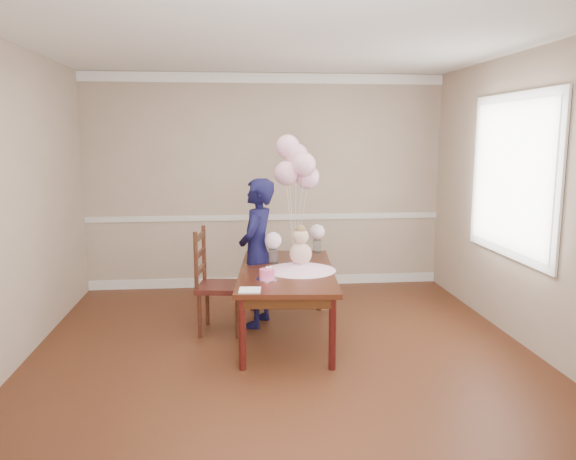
{
  "coord_description": "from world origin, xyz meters",
  "views": [
    {
      "loc": [
        -0.44,
        -4.6,
        1.92
      ],
      "look_at": [
        0.09,
        0.59,
        1.05
      ],
      "focal_mm": 35.0,
      "sensor_mm": 36.0,
      "label": 1
    }
  ],
  "objects_px": {
    "birthday_cake": "(267,274)",
    "dining_chair_seat": "(221,287)",
    "dining_table_top": "(287,271)",
    "woman": "(257,253)"
  },
  "relations": [
    {
      "from": "birthday_cake",
      "to": "dining_chair_seat",
      "type": "bearing_deg",
      "value": 126.9
    },
    {
      "from": "dining_table_top",
      "to": "birthday_cake",
      "type": "bearing_deg",
      "value": -113.96
    },
    {
      "from": "woman",
      "to": "birthday_cake",
      "type": "bearing_deg",
      "value": 24.48
    },
    {
      "from": "dining_table_top",
      "to": "dining_chair_seat",
      "type": "relative_size",
      "value": 3.96
    },
    {
      "from": "dining_table_top",
      "to": "woman",
      "type": "bearing_deg",
      "value": 131.76
    },
    {
      "from": "dining_table_top",
      "to": "birthday_cake",
      "type": "distance_m",
      "value": 0.44
    },
    {
      "from": "dining_chair_seat",
      "to": "dining_table_top",
      "type": "bearing_deg",
      "value": -6.19
    },
    {
      "from": "dining_chair_seat",
      "to": "woman",
      "type": "distance_m",
      "value": 0.5
    },
    {
      "from": "birthday_cake",
      "to": "woman",
      "type": "xyz_separation_m",
      "value": [
        -0.05,
        0.74,
        0.04
      ]
    },
    {
      "from": "dining_table_top",
      "to": "woman",
      "type": "distance_m",
      "value": 0.46
    }
  ]
}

